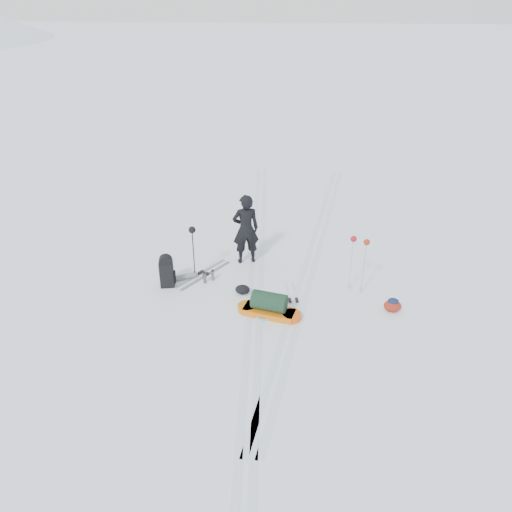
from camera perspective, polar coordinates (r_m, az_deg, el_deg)
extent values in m
plane|color=white|center=(12.08, -0.08, -3.84)|extent=(200.00, 200.00, 0.00)
cube|color=silver|center=(12.08, -0.65, -3.79)|extent=(1.40, 17.97, 0.01)
cube|color=silver|center=(12.06, 0.49, -3.85)|extent=(1.40, 17.97, 0.01)
cube|color=silver|center=(13.76, 6.06, 0.34)|extent=(2.09, 13.88, 0.01)
cube|color=silver|center=(13.77, 7.06, 0.30)|extent=(2.09, 13.88, 0.01)
imported|color=black|center=(12.85, -1.18, 3.08)|extent=(0.79, 0.63, 1.89)
cube|color=orange|center=(11.17, 1.50, -6.40)|extent=(1.22, 0.72, 0.14)
cylinder|color=#E3510D|center=(11.05, 4.12, -6.88)|extent=(0.50, 0.50, 0.14)
cylinder|color=#CC6F0C|center=(11.30, -1.05, -5.92)|extent=(0.50, 0.50, 0.14)
cylinder|color=black|center=(11.01, 1.52, -5.20)|extent=(0.84, 0.58, 0.42)
cube|color=black|center=(12.23, -10.17, -2.07)|extent=(0.37, 0.30, 0.66)
cylinder|color=black|center=(12.06, -10.31, -0.64)|extent=(0.36, 0.29, 0.32)
cube|color=black|center=(12.28, -9.34, -2.37)|extent=(0.11, 0.18, 0.28)
cylinder|color=slate|center=(12.58, -8.07, -2.35)|extent=(0.53, 0.36, 0.14)
cylinder|color=black|center=(12.40, -7.14, 0.30)|extent=(0.03, 0.03, 1.29)
cylinder|color=black|center=(12.33, -7.15, 0.12)|extent=(0.03, 0.03, 1.29)
torus|color=black|center=(12.67, -6.99, -1.87)|extent=(0.12, 0.12, 0.01)
torus|color=black|center=(12.59, -7.00, -2.07)|extent=(0.12, 0.12, 0.01)
sphere|color=black|center=(12.06, -7.33, 2.98)|extent=(0.17, 0.17, 0.17)
cylinder|color=silver|center=(11.94, 10.79, -1.05)|extent=(0.03, 0.03, 1.35)
cylinder|color=silver|center=(11.85, 12.19, -1.44)|extent=(0.03, 0.03, 1.35)
torus|color=#A1A3A8|center=(12.23, 10.55, -3.37)|extent=(0.12, 0.12, 0.01)
torus|color=#9FA2A6|center=(12.14, 11.92, -3.77)|extent=(0.12, 0.12, 0.01)
sphere|color=maroon|center=(11.62, 11.09, 1.93)|extent=(0.14, 0.14, 0.14)
sphere|color=maroon|center=(11.53, 12.54, 1.55)|extent=(0.14, 0.14, 0.14)
cube|color=gray|center=(12.69, -5.74, -2.23)|extent=(1.02, 1.56, 0.02)
cube|color=#989BA0|center=(12.80, -6.33, -1.98)|extent=(1.02, 1.56, 0.02)
cube|color=black|center=(12.67, -5.75, -2.10)|extent=(0.15, 0.19, 0.05)
cube|color=black|center=(12.78, -6.34, -1.85)|extent=(0.15, 0.19, 0.05)
cube|color=silver|center=(11.65, 3.89, -5.20)|extent=(0.33, 1.60, 0.01)
cube|color=silver|center=(11.67, 4.68, -5.17)|extent=(0.33, 1.60, 0.01)
cube|color=black|center=(11.64, 3.90, -5.08)|extent=(0.09, 0.17, 0.04)
cube|color=black|center=(11.66, 4.68, -5.05)|extent=(0.09, 0.17, 0.04)
torus|color=#57AFD3|center=(11.16, 1.00, -6.73)|extent=(0.59, 0.59, 0.05)
torus|color=#5FA2E7|center=(11.17, 1.17, -6.61)|extent=(0.46, 0.46, 0.04)
ellipsoid|color=maroon|center=(11.65, 15.33, -5.52)|extent=(0.49, 0.46, 0.28)
ellipsoid|color=#111933|center=(11.58, 15.41, -5.00)|extent=(0.32, 0.30, 0.14)
cylinder|color=#515358|center=(12.34, -5.89, -2.51)|extent=(0.08, 0.08, 0.27)
cylinder|color=slate|center=(12.44, -4.95, -2.24)|extent=(0.08, 0.08, 0.25)
cylinder|color=black|center=(12.26, -5.92, -1.89)|extent=(0.07, 0.07, 0.03)
cylinder|color=black|center=(12.36, -4.98, -1.67)|extent=(0.07, 0.07, 0.03)
ellipsoid|color=black|center=(11.87, -1.55, -3.84)|extent=(0.43, 0.39, 0.22)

